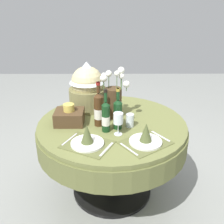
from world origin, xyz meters
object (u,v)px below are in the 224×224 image
at_px(wine_bottle_rear, 99,109).
at_px(tumbler_mid, 130,120).
at_px(woven_basket_side_left, 69,116).
at_px(wine_bottle_left, 118,114).
at_px(place_setting_right, 146,137).
at_px(gift_tub_back_left, 87,85).
at_px(wine_bottle_right, 106,116).
at_px(place_setting_left, 87,139).
at_px(dining_table, 112,137).
at_px(flower_vase, 114,98).
at_px(wine_glass_right, 118,119).

distance_m(wine_bottle_rear, tumbler_mid, 0.27).
bearing_deg(woven_basket_side_left, wine_bottle_left, -12.62).
bearing_deg(place_setting_right, wine_bottle_rear, 140.45).
bearing_deg(place_setting_right, gift_tub_back_left, 125.96).
bearing_deg(tumbler_mid, wine_bottle_right, -158.24).
bearing_deg(wine_bottle_rear, tumbler_mid, -6.09).
xyz_separation_m(place_setting_right, wine_bottle_rear, (-0.35, 0.29, 0.10)).
xyz_separation_m(wine_bottle_rear, woven_basket_side_left, (-0.25, 0.03, -0.08)).
relative_size(place_setting_left, wine_bottle_rear, 1.13).
bearing_deg(woven_basket_side_left, dining_table, 3.19).
bearing_deg(woven_basket_side_left, gift_tub_back_left, 68.22).
distance_m(flower_vase, wine_bottle_right, 0.28).
height_order(place_setting_left, woven_basket_side_left, woven_basket_side_left).
distance_m(wine_bottle_rear, woven_basket_side_left, 0.26).
xyz_separation_m(dining_table, woven_basket_side_left, (-0.35, -0.02, 0.21)).
bearing_deg(wine_bottle_rear, woven_basket_side_left, 172.70).
bearing_deg(wine_bottle_left, flower_vase, 97.76).
bearing_deg(place_setting_right, wine_bottle_left, 130.42).
bearing_deg(wine_bottle_rear, flower_vase, 53.12).
height_order(place_setting_left, wine_bottle_rear, wine_bottle_rear).
height_order(dining_table, woven_basket_side_left, woven_basket_side_left).
xyz_separation_m(flower_vase, wine_bottle_right, (-0.06, -0.27, -0.04)).
xyz_separation_m(place_setting_right, tumbler_mid, (-0.10, 0.26, 0.01)).
height_order(wine_bottle_rear, woven_basket_side_left, wine_bottle_rear).
bearing_deg(flower_vase, wine_bottle_right, -103.33).
bearing_deg(woven_basket_side_left, tumbler_mid, -6.69).
relative_size(place_setting_right, gift_tub_back_left, 0.96).
bearing_deg(tumbler_mid, wine_glass_right, -126.88).
height_order(wine_bottle_left, woven_basket_side_left, wine_bottle_left).
distance_m(place_setting_left, gift_tub_back_left, 0.69).
height_order(wine_bottle_right, woven_basket_side_left, wine_bottle_right).
distance_m(wine_glass_right, gift_tub_back_left, 0.59).
bearing_deg(place_setting_right, woven_basket_side_left, 151.75).
xyz_separation_m(dining_table, wine_glass_right, (0.05, -0.21, 0.28)).
relative_size(place_setting_right, tumbler_mid, 3.89).
distance_m(place_setting_right, flower_vase, 0.52).
xyz_separation_m(place_setting_left, flower_vase, (0.19, 0.47, 0.13)).
relative_size(place_setting_right, wine_glass_right, 2.37).
xyz_separation_m(place_setting_left, wine_bottle_right, (0.13, 0.21, 0.08)).
xyz_separation_m(dining_table, wine_bottle_rear, (-0.11, -0.05, 0.29)).
bearing_deg(woven_basket_side_left, wine_glass_right, -25.44).
height_order(place_setting_left, tumbler_mid, place_setting_left).
xyz_separation_m(dining_table, gift_tub_back_left, (-0.23, 0.30, 0.37)).
xyz_separation_m(wine_bottle_rear, tumbler_mid, (0.25, -0.03, -0.09)).
bearing_deg(wine_bottle_right, flower_vase, 76.67).
xyz_separation_m(wine_bottle_right, tumbler_mid, (0.19, 0.08, -0.07)).
bearing_deg(tumbler_mid, woven_basket_side_left, 173.31).
bearing_deg(woven_basket_side_left, flower_vase, 19.68).
xyz_separation_m(place_setting_right, wine_bottle_right, (-0.29, 0.18, 0.08)).
relative_size(place_setting_left, tumbler_mid, 3.82).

